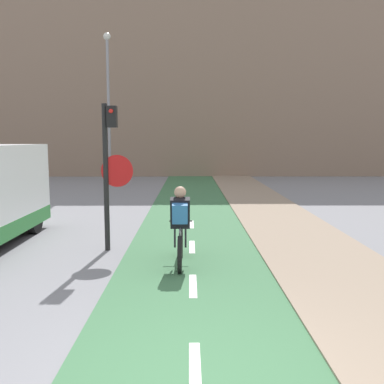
{
  "coord_description": "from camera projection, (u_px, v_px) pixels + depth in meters",
  "views": [
    {
      "loc": [
        -0.05,
        -3.62,
        2.35
      ],
      "look_at": [
        0.0,
        5.74,
        1.2
      ],
      "focal_mm": 40.0,
      "sensor_mm": 36.0,
      "label": 1
    }
  ],
  "objects": [
    {
      "name": "street_lamp_far",
      "position": [
        108.0,
        95.0,
        21.25
      ],
      "size": [
        0.36,
        0.36,
        7.54
      ],
      "color": "gray",
      "rests_on": "ground_plane"
    },
    {
      "name": "building_row_background",
      "position": [
        190.0,
        82.0,
        29.04
      ],
      "size": [
        60.0,
        5.2,
        12.39
      ],
      "color": "#89705B",
      "rests_on": "ground_plane"
    },
    {
      "name": "cyclist_near",
      "position": [
        180.0,
        228.0,
        7.94
      ],
      "size": [
        0.46,
        1.66,
        1.49
      ],
      "color": "black",
      "rests_on": "ground_plane"
    },
    {
      "name": "traffic_light_pole",
      "position": [
        110.0,
        161.0,
        8.91
      ],
      "size": [
        0.67,
        0.25,
        3.09
      ],
      "color": "black",
      "rests_on": "ground_plane"
    }
  ]
}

